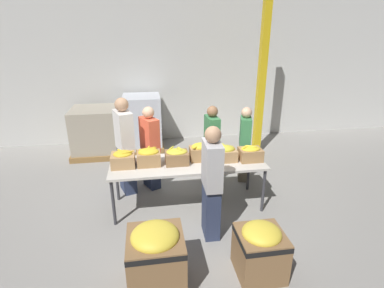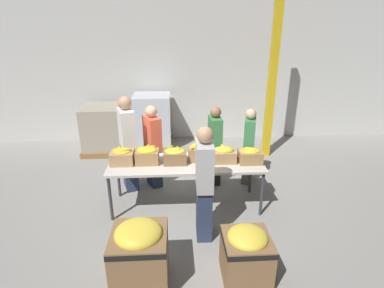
# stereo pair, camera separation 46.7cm
# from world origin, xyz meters

# --- Properties ---
(ground_plane) EXTENTS (30.00, 30.00, 0.00)m
(ground_plane) POSITION_xyz_m (0.00, 0.00, 0.00)
(ground_plane) COLOR gray
(wall_back) EXTENTS (16.00, 0.08, 4.00)m
(wall_back) POSITION_xyz_m (0.00, 3.49, 2.00)
(wall_back) COLOR silver
(wall_back) RESTS_ON ground_plane
(sorting_table) EXTENTS (2.54, 0.86, 0.82)m
(sorting_table) POSITION_xyz_m (0.00, 0.00, 0.76)
(sorting_table) COLOR beige
(sorting_table) RESTS_ON ground_plane
(banana_box_0) EXTENTS (0.37, 0.34, 0.27)m
(banana_box_0) POSITION_xyz_m (-1.04, 0.03, 0.94)
(banana_box_0) COLOR tan
(banana_box_0) RESTS_ON sorting_table
(banana_box_1) EXTENTS (0.37, 0.29, 0.29)m
(banana_box_1) POSITION_xyz_m (-0.63, 0.02, 0.96)
(banana_box_1) COLOR #A37A4C
(banana_box_1) RESTS_ON sorting_table
(banana_box_2) EXTENTS (0.37, 0.35, 0.28)m
(banana_box_2) POSITION_xyz_m (-0.18, 0.00, 0.94)
(banana_box_2) COLOR olive
(banana_box_2) RESTS_ON sorting_table
(banana_box_3) EXTENTS (0.37, 0.30, 0.30)m
(banana_box_3) POSITION_xyz_m (0.24, 0.08, 0.97)
(banana_box_3) COLOR #A37A4C
(banana_box_3) RESTS_ON sorting_table
(banana_box_4) EXTENTS (0.37, 0.31, 0.27)m
(banana_box_4) POSITION_xyz_m (0.63, 0.01, 0.95)
(banana_box_4) COLOR tan
(banana_box_4) RESTS_ON sorting_table
(banana_box_5) EXTENTS (0.37, 0.30, 0.27)m
(banana_box_5) POSITION_xyz_m (1.05, -0.06, 0.94)
(banana_box_5) COLOR #A37A4C
(banana_box_5) RESTS_ON sorting_table
(volunteer_0) EXTENTS (0.38, 0.48, 1.60)m
(volunteer_0) POSITION_xyz_m (-0.60, 0.78, 0.79)
(volunteer_0) COLOR #2D3856
(volunteer_0) RESTS_ON ground_plane
(volunteer_1) EXTENTS (0.38, 0.53, 1.79)m
(volunteer_1) POSITION_xyz_m (-1.04, 0.69, 0.89)
(volunteer_1) COLOR #2D3856
(volunteer_1) RESTS_ON ground_plane
(volunteer_2) EXTENTS (0.30, 0.44, 1.50)m
(volunteer_2) POSITION_xyz_m (1.25, 0.81, 0.75)
(volunteer_2) COLOR #6B604C
(volunteer_2) RESTS_ON ground_plane
(volunteer_3) EXTENTS (0.24, 0.46, 1.70)m
(volunteer_3) POSITION_xyz_m (0.22, -0.82, 0.84)
(volunteer_3) COLOR #2D3856
(volunteer_3) RESTS_ON ground_plane
(volunteer_4) EXTENTS (0.24, 0.43, 1.56)m
(volunteer_4) POSITION_xyz_m (0.58, 0.81, 0.77)
(volunteer_4) COLOR black
(volunteer_4) RESTS_ON ground_plane
(donation_bin_0) EXTENTS (0.65, 0.65, 0.82)m
(donation_bin_0) POSITION_xyz_m (-0.61, -1.67, 0.43)
(donation_bin_0) COLOR olive
(donation_bin_0) RESTS_ON ground_plane
(donation_bin_1) EXTENTS (0.57, 0.57, 0.69)m
(donation_bin_1) POSITION_xyz_m (0.66, -1.67, 0.37)
(donation_bin_1) COLOR olive
(donation_bin_1) RESTS_ON ground_plane
(support_pillar) EXTENTS (0.16, 0.16, 4.00)m
(support_pillar) POSITION_xyz_m (2.02, 2.12, 2.00)
(support_pillar) COLOR gold
(support_pillar) RESTS_ON ground_plane
(pallet_stack_0) EXTENTS (1.13, 1.13, 1.13)m
(pallet_stack_0) POSITION_xyz_m (-1.87, 2.66, 0.56)
(pallet_stack_0) COLOR olive
(pallet_stack_0) RESTS_ON ground_plane
(pallet_stack_1) EXTENTS (0.99, 0.99, 1.35)m
(pallet_stack_1) POSITION_xyz_m (-0.74, 2.88, 0.67)
(pallet_stack_1) COLOR olive
(pallet_stack_1) RESTS_ON ground_plane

